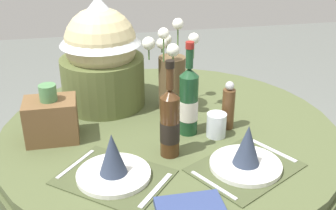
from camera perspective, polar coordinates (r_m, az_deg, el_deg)
name	(u,v)px	position (r m, az deg, el deg)	size (l,w,h in m)	color
dining_table	(170,158)	(1.74, 0.22, -7.21)	(1.35, 1.35, 0.74)	#4C5633
place_setting_left	(113,165)	(1.36, -7.47, -8.15)	(0.43, 0.42, 0.16)	#41492B
place_setting_right	(246,156)	(1.42, 10.62, -6.84)	(0.42, 0.39, 0.16)	#41492B
flower_vase	(171,74)	(1.76, 0.43, 4.19)	(0.23, 0.24, 0.38)	brown
wine_bottle_left	(170,122)	(1.43, 0.25, -2.34)	(0.07, 0.07, 0.35)	#422814
wine_bottle_centre	(189,101)	(1.57, 2.82, 0.58)	(0.07, 0.07, 0.36)	#194223
tumbler_near_right	(216,125)	(1.59, 6.60, -2.71)	(0.07, 0.07, 0.09)	silver
pepper_mill	(228,107)	(1.64, 8.21, -0.26)	(0.05, 0.05, 0.20)	brown
gift_tub_back_left	(101,51)	(1.79, -9.09, 7.33)	(0.36, 0.36, 0.47)	#566033
woven_basket_side_left	(51,119)	(1.60, -15.60, -1.79)	(0.19, 0.14, 0.22)	brown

